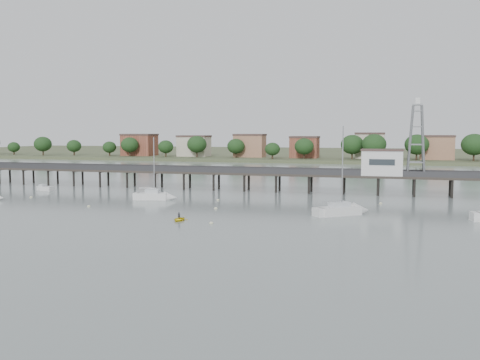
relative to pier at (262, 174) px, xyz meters
The scene contains 11 objects.
ground_plane 60.12m from the pier, 90.00° to the right, with size 500.00×500.00×0.00m, color gray.
pier is the anchor object (origin of this frame).
pier_building 25.16m from the pier, ahead, with size 8.40×5.40×5.30m.
lattice_tower 32.34m from the pier, ahead, with size 3.20×3.20×15.50m.
sailboat_c 34.88m from the pier, 54.19° to the right, with size 8.50×7.55×14.54m.
sailboat_b 25.20m from the pier, 128.31° to the right, with size 7.75×3.56×12.42m.
white_tender 47.65m from the pier, 165.88° to the right, with size 3.90×2.10×1.44m.
yellow_dinghy 40.85m from the pier, 93.84° to the right, with size 2.06×0.60×2.88m, color yellow.
dinghy_occupant 40.85m from the pier, 93.84° to the right, with size 0.36×1.00×0.24m, color black.
mooring_buoys 27.40m from the pier, 88.43° to the right, with size 88.13×28.12×0.39m.
far_shore 179.60m from the pier, 89.89° to the left, with size 500.00×170.00×10.40m.
Camera 1 is at (26.57, -51.89, 12.94)m, focal length 40.00 mm.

